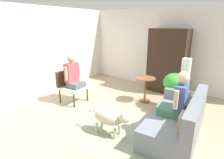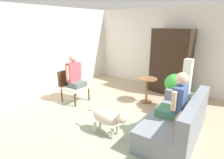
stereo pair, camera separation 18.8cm
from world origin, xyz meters
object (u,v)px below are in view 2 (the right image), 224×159
Objects in this scene: armchair at (72,83)px; column_lamp at (186,86)px; person_on_armchair at (75,74)px; potted_plant at (176,87)px; dog at (108,118)px; couch at (177,122)px; round_end_table at (147,87)px; armoire_cabinet at (171,62)px; person_on_couch at (176,100)px.

column_lamp reaches higher than armchair.
person_on_armchair reaches higher than potted_plant.
couch is at bearing 36.24° from dog.
armchair is 0.67× the size of column_lamp.
couch is at bearing -40.65° from round_end_table.
dog is at bearing -20.70° from person_on_armchair.
person_on_armchair is at bearing -125.76° from armoire_cabinet.
potted_plant reaches higher than armchair.
armoire_cabinet is at bearing 129.30° from column_lamp.
person_on_couch is at bearing -79.65° from column_lamp.
dog is at bearing -84.43° from round_end_table.
person_on_couch is 1.30m from dog.
column_lamp reaches higher than couch.
person_on_armchair is at bearing 2.65° from armchair.
column_lamp is (-0.23, 1.24, -0.11)m from person_on_couch.
column_lamp is at bearing 68.61° from dog.
round_end_table is 0.53× the size of column_lamp.
round_end_table is 0.73× the size of potted_plant.
column_lamp is (0.19, 0.15, 0.03)m from potted_plant.
potted_plant is at bearing 26.01° from armchair.
person_on_armchair is 0.44× the size of armoire_cabinet.
armchair is (-2.89, -0.13, 0.21)m from couch.
round_end_table is 0.75× the size of dog.
dog is at bearing -19.04° from armchair.
armoire_cabinet reaches higher than couch.
person_on_armchair reaches higher than person_on_couch.
person_on_armchair is at bearing -151.75° from column_lamp.
person_on_couch is 1.63m from round_end_table.
couch is 1.19m from potted_plant.
couch is 2.17× the size of armchair.
potted_plant is 1.34m from armoire_cabinet.
round_end_table is 1.83m from dog.
person_on_couch is 0.67× the size of column_lamp.
person_on_armchair is 0.94× the size of dog.
armchair reaches higher than dog.
person_on_armchair reaches higher than column_lamp.
armchair is 1.00× the size of person_on_couch.
armoire_cabinet is (-0.62, 1.14, 0.36)m from potted_plant.
couch is 1.30m from dog.
armchair is at bearing -152.95° from column_lamp.
armchair is 0.44× the size of armoire_cabinet.
column_lamp is at bearing -50.70° from armoire_cabinet.
person_on_couch is 1.26× the size of round_end_table.
potted_plant is at bearing -141.28° from column_lamp.
armchair is at bearing -153.99° from potted_plant.
couch is at bearing 2.59° from person_on_armchair.
dog is 0.98× the size of potted_plant.
person_on_armchair is (-2.74, -0.12, 0.49)m from couch.
person_on_couch is 0.44× the size of armoire_cabinet.
potted_plant is (-0.46, 1.05, 0.31)m from couch.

